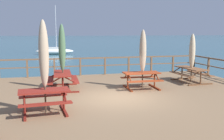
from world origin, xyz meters
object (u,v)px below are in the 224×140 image
at_px(picnic_table_back_right, 141,77).
at_px(patio_umbrella_tall_mid_left, 44,54).
at_px(picnic_table_front_right, 44,96).
at_px(picnic_table_back_left, 63,77).
at_px(sailboat_distant, 55,51).
at_px(patio_umbrella_short_front, 62,48).
at_px(patio_umbrella_short_mid, 192,52).
at_px(patio_umbrella_short_back, 143,51).
at_px(picnic_table_mid_left, 191,72).

relative_size(picnic_table_back_right, patio_umbrella_tall_mid_left, 0.57).
xyz_separation_m(picnic_table_front_right, picnic_table_back_left, (0.78, 3.56, 0.02)).
bearing_deg(patio_umbrella_tall_mid_left, picnic_table_front_right, -128.44).
xyz_separation_m(picnic_table_front_right, patio_umbrella_tall_mid_left, (0.03, 0.04, 1.37)).
distance_m(picnic_table_front_right, sailboat_distant, 34.32).
bearing_deg(patio_umbrella_short_front, picnic_table_front_right, -102.67).
xyz_separation_m(patio_umbrella_short_mid, sailboat_distant, (-6.32, 30.62, -1.94)).
bearing_deg(sailboat_distant, picnic_table_back_left, -90.72).
relative_size(picnic_table_front_right, patio_umbrella_short_back, 0.63).
height_order(patio_umbrella_short_back, patio_umbrella_short_front, patio_umbrella_short_front).
bearing_deg(patio_umbrella_short_mid, patio_umbrella_tall_mid_left, -154.06).
bearing_deg(patio_umbrella_tall_mid_left, picnic_table_back_right, 32.54).
bearing_deg(picnic_table_back_right, picnic_table_mid_left, 15.48).
distance_m(patio_umbrella_short_front, sailboat_distant, 30.86).
xyz_separation_m(picnic_table_mid_left, patio_umbrella_short_mid, (0.02, -0.00, 1.06)).
relative_size(picnic_table_back_right, picnic_table_back_left, 0.79).
relative_size(patio_umbrella_tall_mid_left, patio_umbrella_short_mid, 1.18).
xyz_separation_m(patio_umbrella_short_back, patio_umbrella_short_front, (-3.64, 0.69, 0.16)).
distance_m(picnic_table_front_right, patio_umbrella_short_front, 3.84).
xyz_separation_m(picnic_table_back_right, patio_umbrella_short_front, (-3.59, 0.70, 1.35)).
distance_m(patio_umbrella_short_mid, sailboat_distant, 31.33).
bearing_deg(patio_umbrella_short_front, picnic_table_mid_left, 1.37).
relative_size(picnic_table_back_left, patio_umbrella_tall_mid_left, 0.72).
bearing_deg(patio_umbrella_short_back, picnic_table_front_right, -147.56).
bearing_deg(picnic_table_back_right, patio_umbrella_short_front, 169.01).
relative_size(picnic_table_mid_left, patio_umbrella_short_back, 0.78).
bearing_deg(patio_umbrella_short_mid, patio_umbrella_short_front, -178.65).
distance_m(picnic_table_back_right, sailboat_distant, 31.65).
distance_m(patio_umbrella_short_back, patio_umbrella_tall_mid_left, 5.21).
relative_size(picnic_table_front_right, picnic_table_back_left, 0.79).
bearing_deg(sailboat_distant, picnic_table_front_right, -91.95).
relative_size(patio_umbrella_short_back, patio_umbrella_tall_mid_left, 0.91).
bearing_deg(patio_umbrella_tall_mid_left, patio_umbrella_short_mid, 25.94).
bearing_deg(patio_umbrella_short_front, patio_umbrella_tall_mid_left, -102.34).
bearing_deg(patio_umbrella_short_back, picnic_table_mid_left, 15.64).
height_order(picnic_table_back_right, patio_umbrella_short_back, patio_umbrella_short_back).
distance_m(patio_umbrella_tall_mid_left, patio_umbrella_short_mid, 8.30).
xyz_separation_m(picnic_table_back_left, patio_umbrella_short_mid, (6.71, 0.10, 1.06)).
height_order(patio_umbrella_short_mid, sailboat_distant, sailboat_distant).
bearing_deg(picnic_table_front_right, patio_umbrella_tall_mid_left, 51.56).
bearing_deg(picnic_table_back_right, picnic_table_front_right, -147.29).
bearing_deg(patio_umbrella_short_front, picnic_table_back_left, 101.09).
xyz_separation_m(picnic_table_back_left, patio_umbrella_tall_mid_left, (-0.75, -3.53, 1.35)).
xyz_separation_m(picnic_table_mid_left, patio_umbrella_tall_mid_left, (-7.44, -3.63, 1.35)).
distance_m(picnic_table_back_left, patio_umbrella_tall_mid_left, 3.85).
xyz_separation_m(patio_umbrella_tall_mid_left, sailboat_distant, (1.14, 34.25, -2.24)).
height_order(patio_umbrella_tall_mid_left, sailboat_distant, sailboat_distant).
xyz_separation_m(patio_umbrella_short_back, patio_umbrella_tall_mid_left, (-4.40, -2.78, 0.17)).
xyz_separation_m(picnic_table_back_right, patio_umbrella_tall_mid_left, (-4.35, -2.77, 1.36)).
relative_size(patio_umbrella_tall_mid_left, sailboat_distant, 0.39).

